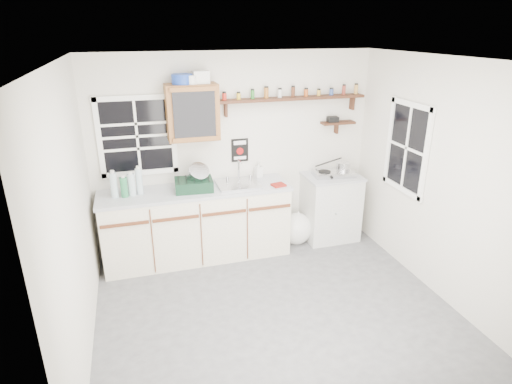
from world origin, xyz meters
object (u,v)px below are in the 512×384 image
main_cabinet (197,223)px  upper_cabinet (193,112)px  hotplate (334,173)px  dish_rack (195,181)px  spice_shelf (293,98)px  right_cabinet (330,207)px

main_cabinet → upper_cabinet: bearing=76.3°
hotplate → dish_rack: bearing=-171.8°
spice_shelf → main_cabinet: bearing=-170.8°
right_cabinet → main_cabinet: bearing=-179.2°
upper_cabinet → spice_shelf: bearing=3.1°
main_cabinet → dish_rack: dish_rack is taller
right_cabinet → upper_cabinet: upper_cabinet is taller
spice_shelf → hotplate: spice_shelf is taller
upper_cabinet → hotplate: bearing=-4.4°
spice_shelf → dish_rack: size_ratio=4.07×
dish_rack → hotplate: size_ratio=0.83×
main_cabinet → upper_cabinet: upper_cabinet is taller
spice_shelf → right_cabinet: bearing=-19.7°
right_cabinet → hotplate: 0.49m
upper_cabinet → hotplate: (1.81, -0.14, -0.88)m
right_cabinet → upper_cabinet: 2.26m
right_cabinet → upper_cabinet: size_ratio=1.40×
main_cabinet → right_cabinet: bearing=0.8°
main_cabinet → hotplate: size_ratio=4.09×
right_cabinet → dish_rack: bearing=-178.5°
right_cabinet → dish_rack: (-1.84, -0.05, 0.57)m
spice_shelf → dish_rack: 1.61m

